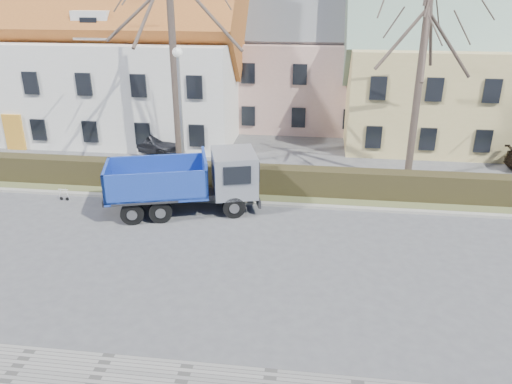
# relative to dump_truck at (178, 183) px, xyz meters

# --- Properties ---
(ground) EXTENTS (120.00, 120.00, 0.00)m
(ground) POSITION_rel_dump_truck_xyz_m (0.65, -3.44, -1.37)
(ground) COLOR #48484A
(curb_far) EXTENTS (80.00, 0.30, 0.12)m
(curb_far) POSITION_rel_dump_truck_xyz_m (0.65, 1.16, -1.31)
(curb_far) COLOR gray
(curb_far) RESTS_ON ground
(grass_strip) EXTENTS (80.00, 3.00, 0.10)m
(grass_strip) POSITION_rel_dump_truck_xyz_m (0.65, 2.76, -1.32)
(grass_strip) COLOR #4E542F
(grass_strip) RESTS_ON ground
(hedge) EXTENTS (60.00, 0.90, 1.30)m
(hedge) POSITION_rel_dump_truck_xyz_m (0.65, 2.56, -0.72)
(hedge) COLOR black
(hedge) RESTS_ON ground
(building_white) EXTENTS (26.80, 10.80, 9.50)m
(building_white) POSITION_rel_dump_truck_xyz_m (-12.35, 12.56, 3.38)
(building_white) COLOR silver
(building_white) RESTS_ON ground
(building_pink) EXTENTS (10.80, 8.80, 8.00)m
(building_pink) POSITION_rel_dump_truck_xyz_m (4.65, 16.56, 2.63)
(building_pink) COLOR tan
(building_pink) RESTS_ON ground
(building_yellow) EXTENTS (18.80, 10.80, 8.50)m
(building_yellow) POSITION_rel_dump_truck_xyz_m (16.65, 13.56, 2.88)
(building_yellow) COLOR tan
(building_yellow) RESTS_ON ground
(tree_1) EXTENTS (9.20, 9.20, 12.65)m
(tree_1) POSITION_rel_dump_truck_xyz_m (-1.35, 5.06, 4.96)
(tree_1) COLOR #3F332C
(tree_1) RESTS_ON ground
(tree_2) EXTENTS (8.00, 8.00, 11.00)m
(tree_2) POSITION_rel_dump_truck_xyz_m (10.65, 5.06, 4.13)
(tree_2) COLOR #3F332C
(tree_2) RESTS_ON ground
(dump_truck) EXTENTS (7.28, 4.36, 2.74)m
(dump_truck) POSITION_rel_dump_truck_xyz_m (0.00, 0.00, 0.00)
(dump_truck) COLOR navy
(dump_truck) RESTS_ON ground
(streetlight) EXTENTS (0.53, 0.53, 6.79)m
(streetlight) POSITION_rel_dump_truck_xyz_m (-0.70, 3.56, 2.03)
(streetlight) COLOR gray
(streetlight) RESTS_ON ground
(cart_frame) EXTENTS (0.71, 0.43, 0.64)m
(cart_frame) POSITION_rel_dump_truck_xyz_m (-5.89, 0.48, -1.05)
(cart_frame) COLOR silver
(cart_frame) RESTS_ON ground
(parked_car_a) EXTENTS (4.45, 3.17, 1.41)m
(parked_car_a) POSITION_rel_dump_truck_xyz_m (-3.89, 8.05, -0.66)
(parked_car_a) COLOR black
(parked_car_a) RESTS_ON ground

